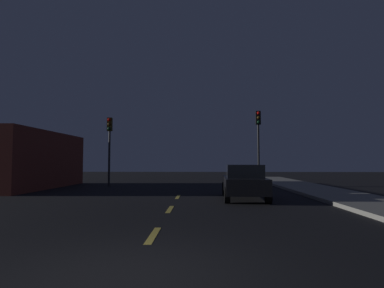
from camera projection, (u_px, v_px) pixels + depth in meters
ground_plane at (171, 207)px, 11.32m from camera, size 80.00×80.00×0.00m
sidewalk_curb_right at (381, 206)px, 11.12m from camera, size 3.00×40.00×0.15m
lane_stripe_second at (153, 235)px, 6.93m from camera, size 0.16×1.60×0.01m
lane_stripe_third at (170, 209)px, 10.72m from camera, size 0.16×1.60×0.01m
lane_stripe_fourth at (178, 197)px, 14.51m from camera, size 0.16×1.60×0.01m
traffic_signal_left at (109, 138)px, 20.76m from camera, size 0.32×0.38×4.60m
traffic_signal_right at (258, 134)px, 20.52m from camera, size 0.32×0.38×5.00m
car_stopped_ahead at (244, 182)px, 13.71m from camera, size 1.98×4.22×1.51m
storefront_left at (24, 160)px, 19.53m from camera, size 4.02×9.07×3.51m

